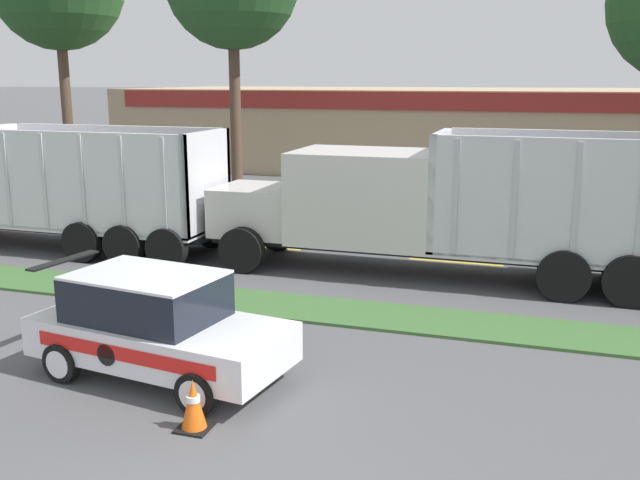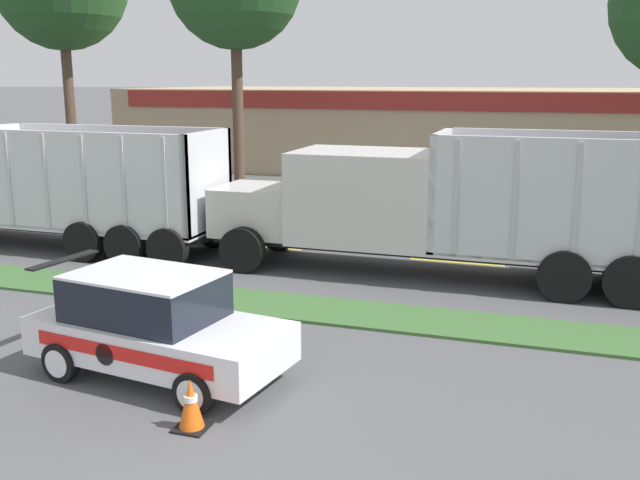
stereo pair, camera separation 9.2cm
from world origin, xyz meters
TOP-DOWN VIEW (x-y plane):
  - grass_verge at (0.00, 8.26)m, footprint 120.00×1.59m
  - centre_line_2 at (-10.07, 13.05)m, footprint 2.40×0.14m
  - centre_line_3 at (-4.67, 13.05)m, footprint 2.40×0.14m
  - centre_line_4 at (0.73, 13.05)m, footprint 2.40×0.14m
  - dump_truck_lead at (-0.14, 11.68)m, footprint 11.64×2.72m
  - rally_car at (-2.83, 4.47)m, footprint 4.27×2.33m
  - traffic_cone at (-1.45, 3.04)m, footprint 0.44×0.44m
  - store_building_backdrop at (2.75, 32.94)m, footprint 43.01×12.10m

SIDE VIEW (x-z plane):
  - centre_line_2 at x=-10.07m, z-range 0.00..0.01m
  - centre_line_3 at x=-4.67m, z-range 0.00..0.01m
  - centre_line_4 at x=0.73m, z-range 0.00..0.01m
  - grass_verge at x=0.00m, z-range 0.00..0.06m
  - traffic_cone at x=-1.45m, z-range -0.01..0.70m
  - rally_car at x=-2.83m, z-range 0.00..1.68m
  - dump_truck_lead at x=-0.14m, z-range -0.13..3.29m
  - store_building_backdrop at x=2.75m, z-range 0.00..4.04m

